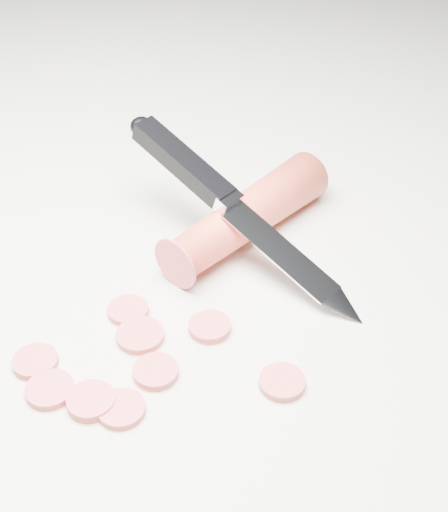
{
  "coord_description": "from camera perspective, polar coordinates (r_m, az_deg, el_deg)",
  "views": [
    {
      "loc": [
        0.06,
        -0.43,
        0.39
      ],
      "look_at": [
        0.06,
        0.02,
        0.02
      ],
      "focal_mm": 50.0,
      "sensor_mm": 36.0,
      "label": 1
    }
  ],
  "objects": [
    {
      "name": "carrot_slice_3",
      "position": [
        0.5,
        -8.22,
        -12.01
      ],
      "size": [
        0.03,
        0.03,
        0.01
      ],
      "primitive_type": "cylinder",
      "color": "#E14C53",
      "rests_on": "ground"
    },
    {
      "name": "carrot_slice_0",
      "position": [
        0.54,
        -14.86,
        -8.16
      ],
      "size": [
        0.03,
        0.03,
        0.01
      ],
      "primitive_type": "cylinder",
      "color": "#E14C53",
      "rests_on": "ground"
    },
    {
      "name": "kitchen_knife",
      "position": [
        0.59,
        1.43,
        3.67
      ],
      "size": [
        0.21,
        0.19,
        0.09
      ],
      "primitive_type": null,
      "color": "silver",
      "rests_on": "ground"
    },
    {
      "name": "carrot_slice_8",
      "position": [
        0.52,
        -13.75,
        -10.35
      ],
      "size": [
        0.03,
        0.03,
        0.01
      ],
      "primitive_type": "cylinder",
      "color": "#E14C53",
      "rests_on": "ground"
    },
    {
      "name": "ground",
      "position": [
        0.58,
        -5.95,
        -2.52
      ],
      "size": [
        2.4,
        2.4,
        0.0
      ],
      "primitive_type": "plane",
      "color": "silver",
      "rests_on": "ground"
    },
    {
      "name": "carrot_slice_6",
      "position": [
        0.54,
        -1.16,
        -5.69
      ],
      "size": [
        0.03,
        0.03,
        0.01
      ],
      "primitive_type": "cylinder",
      "color": "#E14C53",
      "rests_on": "ground"
    },
    {
      "name": "carrot_slice_2",
      "position": [
        0.51,
        -5.49,
        -9.19
      ],
      "size": [
        0.03,
        0.03,
        0.01
      ],
      "primitive_type": "cylinder",
      "color": "#E14C53",
      "rests_on": "ground"
    },
    {
      "name": "carrot_slice_5",
      "position": [
        0.54,
        -6.72,
        -6.33
      ],
      "size": [
        0.04,
        0.04,
        0.01
      ],
      "primitive_type": "cylinder",
      "color": "#E14C53",
      "rests_on": "ground"
    },
    {
      "name": "carrot_slice_1",
      "position": [
        0.5,
        -10.58,
        -11.33
      ],
      "size": [
        0.03,
        0.03,
        0.01
      ],
      "primitive_type": "cylinder",
      "color": "#E14C53",
      "rests_on": "ground"
    },
    {
      "name": "carrot",
      "position": [
        0.62,
        1.88,
        3.26
      ],
      "size": [
        0.15,
        0.16,
        0.04
      ],
      "primitive_type": "cylinder",
      "rotation": [
        1.57,
        0.0,
        -0.73
      ],
      "color": "red",
      "rests_on": "ground"
    },
    {
      "name": "carrot_slice_4",
      "position": [
        0.51,
        4.67,
        -10.03
      ],
      "size": [
        0.03,
        0.03,
        0.01
      ],
      "primitive_type": "cylinder",
      "color": "#E14C53",
      "rests_on": "ground"
    },
    {
      "name": "carrot_slice_7",
      "position": [
        0.56,
        -7.68,
        -4.33
      ],
      "size": [
        0.03,
        0.03,
        0.01
      ],
      "primitive_type": "cylinder",
      "color": "#E14C53",
      "rests_on": "ground"
    }
  ]
}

